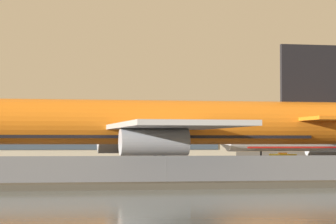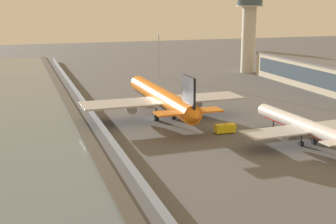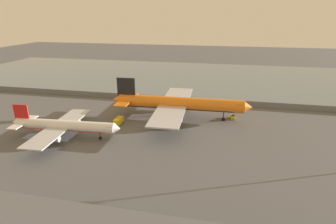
{
  "view_description": "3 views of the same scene",
  "coord_description": "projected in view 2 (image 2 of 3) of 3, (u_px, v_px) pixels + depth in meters",
  "views": [
    {
      "loc": [
        -11.84,
        -83.74,
        3.66
      ],
      "look_at": [
        3.2,
        1.21,
        7.06
      ],
      "focal_mm": 85.0,
      "sensor_mm": 36.0,
      "label": 1
    },
    {
      "loc": [
        124.06,
        -35.82,
        32.8
      ],
      "look_at": [
        4.81,
        3.24,
        2.73
      ],
      "focal_mm": 50.0,
      "sensor_mm": 36.0,
      "label": 2
    },
    {
      "loc": [
        -15.45,
        96.94,
        38.02
      ],
      "look_at": [
        2.63,
        8.57,
        4.24
      ],
      "focal_mm": 28.0,
      "sensor_mm": 36.0,
      "label": 3
    }
  ],
  "objects": [
    {
      "name": "ground_plane",
      "position": [
        152.0,
        118.0,
        133.13
      ],
      "size": [
        500.0,
        500.0,
        0.0
      ],
      "primitive_type": "plane",
      "color": "#565659"
    },
    {
      "name": "shoreline_seawall",
      "position": [
        79.0,
        123.0,
        126.87
      ],
      "size": [
        320.0,
        3.0,
        0.5
      ],
      "color": "#474238",
      "rests_on": "ground"
    },
    {
      "name": "perimeter_fence",
      "position": [
        96.0,
        118.0,
        127.99
      ],
      "size": [
        280.0,
        0.1,
        2.58
      ],
      "color": "slate",
      "rests_on": "ground"
    },
    {
      "name": "cargo_jet_orange",
      "position": [
        162.0,
        98.0,
        132.64
      ],
      "size": [
        53.95,
        46.31,
        15.14
      ],
      "color": "orange",
      "rests_on": "ground"
    },
    {
      "name": "passenger_jet_white_red",
      "position": [
        304.0,
        126.0,
        109.47
      ],
      "size": [
        37.62,
        32.41,
        10.65
      ],
      "color": "white",
      "rests_on": "ground"
    },
    {
      "name": "baggage_tug",
      "position": [
        133.0,
        101.0,
        152.41
      ],
      "size": [
        1.76,
        3.28,
        1.8
      ],
      "color": "yellow",
      "rests_on": "ground"
    },
    {
      "name": "ops_van",
      "position": [
        226.0,
        128.0,
        118.27
      ],
      "size": [
        2.21,
        5.24,
        2.48
      ],
      "color": "yellow",
      "rests_on": "ground"
    },
    {
      "name": "control_tower",
      "position": [
        249.0,
        24.0,
        212.77
      ],
      "size": [
        12.61,
        12.61,
        38.38
      ],
      "color": "beige",
      "rests_on": "ground"
    },
    {
      "name": "terminal_building",
      "position": [
        335.0,
        78.0,
        170.25
      ],
      "size": [
        91.67,
        15.15,
        10.3
      ],
      "color": "#BCB299",
      "rests_on": "ground"
    },
    {
      "name": "apron_light_mast_apron_west",
      "position": [
        159.0,
        53.0,
        201.55
      ],
      "size": [
        3.2,
        0.4,
        18.9
      ],
      "color": "#A8A8AD",
      "rests_on": "ground"
    }
  ]
}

